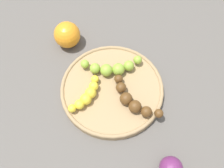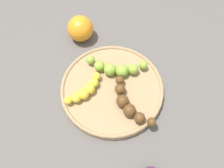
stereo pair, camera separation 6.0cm
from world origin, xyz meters
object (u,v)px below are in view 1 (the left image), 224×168
plum_purple (171,168)px  banana_overripe (133,100)px  banana_green (112,68)px  banana_yellow (87,95)px  fruit_bowl (112,89)px  orange_fruit (67,35)px

plum_purple → banana_overripe: bearing=136.9°
banana_green → banana_yellow: banana_green is taller
banana_overripe → banana_green: size_ratio=0.96×
fruit_bowl → banana_green: (-0.02, 0.05, 0.02)m
orange_fruit → fruit_bowl: bearing=-30.6°
fruit_bowl → banana_green: size_ratio=1.78×
fruit_bowl → plum_purple: (0.19, -0.14, 0.01)m
fruit_bowl → banana_yellow: 0.07m
fruit_bowl → banana_yellow: bearing=-134.1°
banana_yellow → fruit_bowl: bearing=58.4°
fruit_bowl → banana_yellow: (-0.05, -0.05, 0.02)m
banana_overripe → banana_yellow: 0.11m
banana_green → plum_purple: size_ratio=2.93×
banana_overripe → orange_fruit: 0.27m
fruit_bowl → plum_purple: bearing=-36.9°
banana_green → plum_purple: bearing=21.7°
banana_overripe → orange_fruit: (-0.24, 0.13, 0.00)m
banana_overripe → plum_purple: same height
banana_green → banana_yellow: size_ratio=1.32×
orange_fruit → banana_green: bearing=-19.8°
fruit_bowl → banana_yellow: banana_yellow is taller
banana_green → orange_fruit: bearing=-135.6°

